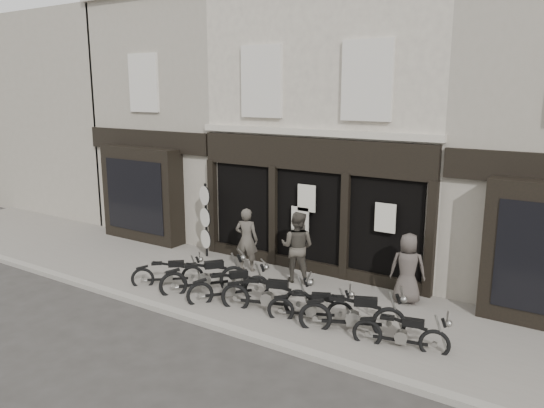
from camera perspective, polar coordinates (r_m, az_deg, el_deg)
The scene contains 17 objects.
ground_plane at distance 13.05m, azimuth -2.67°, elevation -11.18°, with size 90.00×90.00×0.00m, color #2D2B28.
pavement at distance 13.71m, azimuth -0.41°, elevation -9.72°, with size 30.00×4.20×0.12m, color slate.
kerb at distance 12.13m, azimuth -6.25°, elevation -12.79°, with size 30.00×0.25×0.13m, color gray.
central_building at distance 17.17m, azimuth 9.13°, elevation 8.38°, with size 7.30×6.22×8.34m.
neighbour_left at distance 20.59m, azimuth -7.41°, elevation 8.92°, with size 5.60×6.73×8.34m.
filler_left at distance 26.71m, azimuth -20.78°, elevation 9.09°, with size 11.00×6.00×8.20m, color gray.
motorcycle_0 at distance 14.41m, azimuth -11.06°, elevation -7.55°, with size 1.56×1.43×0.91m.
motorcycle_1 at distance 13.79m, azimuth -7.24°, elevation -8.04°, with size 1.64×1.89×1.08m.
motorcycle_2 at distance 13.20m, azimuth -4.56°, elevation -9.07°, with size 1.48×1.78×1.00m.
motorcycle_3 at distance 12.52m, azimuth -0.47°, elevation -10.09°, with size 2.14×1.04×1.07m.
motorcycle_4 at distance 12.09m, azimuth 4.26°, elevation -11.26°, with size 1.81×1.05×0.93m.
motorcycle_5 at distance 11.64m, azimuth 8.72°, elevation -11.97°, with size 2.13×1.21×1.09m.
motorcycle_6 at distance 11.18m, azimuth 13.77°, elevation -13.63°, with size 1.90×0.71×0.93m.
man_left at distance 15.03m, azimuth -2.75°, elevation -3.84°, with size 0.66×0.43×1.82m, color #443F38.
man_centre at distance 14.18m, azimuth 2.73°, elevation -4.62°, with size 0.93×0.73×1.92m, color #3F3A33.
man_right at distance 13.19m, azimuth 14.39°, elevation -6.73°, with size 0.84×0.55×1.73m, color #433C38.
advert_sign_post at distance 16.35m, azimuth -7.16°, elevation -2.08°, with size 0.56×0.38×2.41m.
Camera 1 is at (7.12, -9.64, 5.16)m, focal length 35.00 mm.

